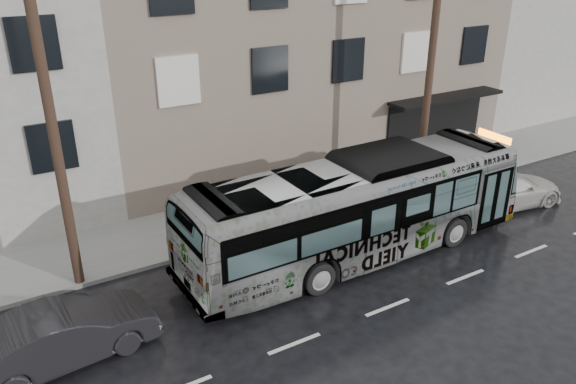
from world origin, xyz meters
name	(u,v)px	position (x,y,z in m)	size (l,w,h in m)	color
ground	(338,268)	(0.00, 0.00, 0.00)	(120.00, 120.00, 0.00)	black
sidewalk	(267,210)	(0.00, 4.90, 0.07)	(90.00, 3.60, 0.15)	gray
building_taupe	(278,35)	(5.00, 12.70, 5.50)	(20.00, 12.00, 11.00)	#75665A
building_filler	(527,5)	(24.00, 12.70, 6.00)	(18.00, 12.00, 12.00)	#B1AFA7
utility_pole_front	(429,85)	(6.50, 3.30, 4.65)	(0.30, 0.30, 9.00)	#3D281E
utility_pole_rear	(55,144)	(-7.50, 3.30, 4.65)	(0.30, 0.30, 9.00)	#3D281E
sign_post	(440,158)	(7.60, 3.30, 1.35)	(0.06, 0.06, 2.40)	slate
bus	(358,209)	(1.04, 0.46, 1.73)	(2.91, 12.43, 3.46)	#B2B2B2
white_sedan	(504,189)	(8.51, 0.56, 0.73)	(2.05, 5.04, 1.46)	#B3B0AA
dark_sedan	(64,335)	(-8.51, -0.06, 0.76)	(1.62, 4.64, 1.53)	black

